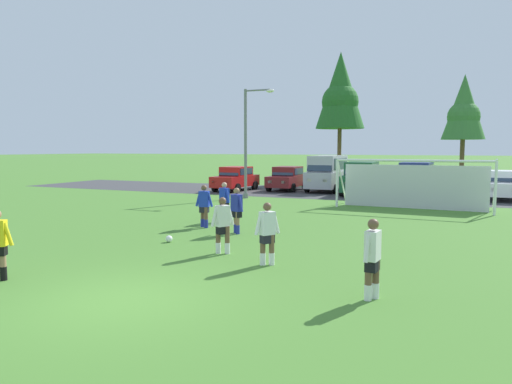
% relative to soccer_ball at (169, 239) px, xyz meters
% --- Properties ---
extents(ground_plane, '(400.00, 400.00, 0.00)m').
position_rel_soccer_ball_xyz_m(ground_plane, '(2.45, 9.73, -0.11)').
color(ground_plane, '#477A2D').
extents(parking_lot_strip, '(52.00, 8.40, 0.01)m').
position_rel_soccer_ball_xyz_m(parking_lot_strip, '(2.45, 18.41, -0.11)').
color(parking_lot_strip, '#3D3D3F').
rests_on(parking_lot_strip, ground).
extents(soccer_ball, '(0.22, 0.22, 0.22)m').
position_rel_soccer_ball_xyz_m(soccer_ball, '(0.00, 0.00, 0.00)').
color(soccer_ball, white).
rests_on(soccer_ball, ground).
extents(soccer_goal, '(7.48, 2.19, 2.57)m').
position_rel_soccer_ball_xyz_m(soccer_goal, '(6.42, 11.89, 1.18)').
color(soccer_goal, white).
rests_on(soccer_goal, ground).
extents(player_striker_near, '(0.68, 0.43, 1.64)m').
position_rel_soccer_ball_xyz_m(player_striker_near, '(-0.32, 4.49, 0.71)').
color(player_striker_near, tan).
rests_on(player_striker_near, ground).
extents(player_midfield_center, '(0.29, 0.72, 1.64)m').
position_rel_soccer_ball_xyz_m(player_midfield_center, '(7.01, -3.16, 0.71)').
color(player_midfield_center, brown).
rests_on(player_midfield_center, ground).
extents(player_defender_far, '(0.75, 0.31, 1.64)m').
position_rel_soccer_ball_xyz_m(player_defender_far, '(-0.38, 2.92, 0.71)').
color(player_defender_far, brown).
rests_on(player_defender_far, ground).
extents(player_winger_left, '(0.68, 0.43, 1.64)m').
position_rel_soccer_ball_xyz_m(player_winger_left, '(1.32, 2.28, 0.71)').
color(player_winger_left, '#936B4C').
rests_on(player_winger_left, ground).
extents(player_winger_right, '(0.51, 0.63, 1.64)m').
position_rel_soccer_ball_xyz_m(player_winger_right, '(2.35, -0.74, 0.71)').
color(player_winger_right, brown).
rests_on(player_winger_right, ground).
extents(player_trailing_back, '(0.55, 0.61, 1.64)m').
position_rel_soccer_ball_xyz_m(player_trailing_back, '(4.03, -1.44, 0.71)').
color(player_trailing_back, brown).
rests_on(player_trailing_back, ground).
extents(parked_car_slot_far_left, '(2.23, 4.30, 1.72)m').
position_rel_soccer_ball_xyz_m(parked_car_slot_far_left, '(-6.21, 17.45, 0.77)').
color(parked_car_slot_far_left, red).
rests_on(parked_car_slot_far_left, ground).
extents(parked_car_slot_left, '(2.06, 4.21, 1.72)m').
position_rel_soccer_ball_xyz_m(parked_car_slot_left, '(-2.87, 19.17, 0.77)').
color(parked_car_slot_left, maroon).
rests_on(parked_car_slot_left, ground).
extents(parked_car_slot_center_left, '(2.26, 4.83, 2.52)m').
position_rel_soccer_ball_xyz_m(parked_car_slot_center_left, '(-0.03, 19.67, 1.23)').
color(parked_car_slot_center_left, '#B2B2BC').
rests_on(parked_car_slot_center_left, ground).
extents(parked_car_slot_center, '(2.19, 4.63, 2.16)m').
position_rel_soccer_ball_xyz_m(parked_car_slot_center, '(2.68, 17.99, 1.00)').
color(parked_car_slot_center, '#194C2D').
rests_on(parked_car_slot_center, ground).
extents(parked_car_slot_center_right, '(2.29, 4.68, 2.16)m').
position_rel_soccer_ball_xyz_m(parked_car_slot_center_right, '(6.02, 18.58, 1.00)').
color(parked_car_slot_center_right, navy).
rests_on(parked_car_slot_center_right, ground).
extents(parked_car_slot_right, '(2.16, 4.27, 1.72)m').
position_rel_soccer_ball_xyz_m(parked_car_slot_right, '(10.92, 18.50, 0.77)').
color(parked_car_slot_right, silver).
rests_on(parked_car_slot_right, ground).
extents(tree_left_edge, '(4.34, 4.34, 11.56)m').
position_rel_soccer_ball_xyz_m(tree_left_edge, '(-1.46, 29.00, 7.84)').
color(tree_left_edge, brown).
rests_on(tree_left_edge, ground).
extents(tree_mid_left, '(3.39, 3.39, 9.05)m').
position_rel_soccer_ball_xyz_m(tree_mid_left, '(8.67, 29.48, 6.10)').
color(tree_mid_left, brown).
rests_on(tree_mid_left, ground).
extents(street_lamp, '(2.00, 0.32, 6.57)m').
position_rel_soccer_ball_xyz_m(street_lamp, '(-3.23, 13.21, 3.31)').
color(street_lamp, slate).
rests_on(street_lamp, ground).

